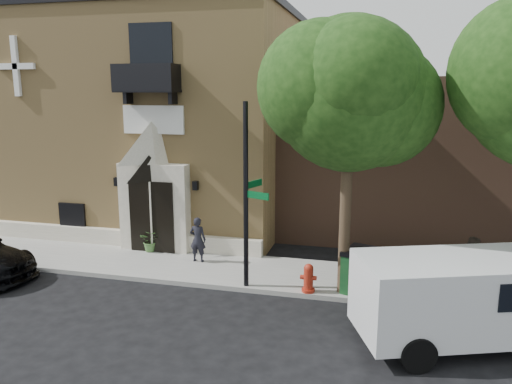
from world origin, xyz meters
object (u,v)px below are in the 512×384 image
Objects in this scene: dumpster at (378,274)px; fire_hydrant at (308,278)px; pedestrian_near at (198,239)px; pedestrian_far at (472,264)px; street_sign at (247,196)px; cargo_van at (479,297)px.

fire_hydrant is at bearing -154.67° from dumpster.
pedestrian_far is at bearing 177.03° from pedestrian_near.
street_sign is at bearing 91.95° from pedestrian_far.
pedestrian_far is (6.45, 1.19, -1.93)m from street_sign.
pedestrian_near is (-4.06, 1.69, 0.36)m from fire_hydrant.
fire_hydrant is 0.52× the size of pedestrian_far.
cargo_van is 1.03× the size of street_sign.
street_sign is 4.37m from dumpster.
pedestrian_near is (-2.20, 1.67, -1.98)m from street_sign.
pedestrian_far reaches higher than dumpster.
street_sign is at bearing 143.10° from cargo_van.
pedestrian_far is (4.60, 1.20, 0.41)m from fire_hydrant.
dumpster reaches higher than fire_hydrant.
pedestrian_near reaches higher than fire_hydrant.
dumpster is (1.97, 0.25, 0.23)m from fire_hydrant.
street_sign is 2.99m from fire_hydrant.
cargo_van is 2.58× the size of dumpster.
cargo_van reaches higher than fire_hydrant.
street_sign is at bearing -158.36° from dumpster.
cargo_van is 6.60m from street_sign.
street_sign is 3.40m from pedestrian_near.
cargo_van is 3.62× the size of pedestrian_near.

